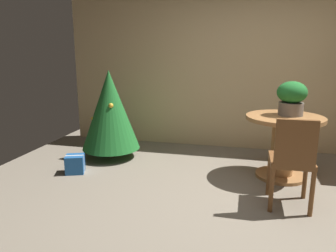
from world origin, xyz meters
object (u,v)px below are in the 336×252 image
object	(u,v)px
flower_vase	(292,97)
holiday_tree	(110,110)
round_dining_table	(283,141)
gift_box_blue	(75,164)
wooden_chair_near	(292,158)

from	to	relation	value
flower_vase	holiday_tree	world-z (taller)	holiday_tree
round_dining_table	gift_box_blue	size ratio (longest dim) A/B	3.20
wooden_chair_near	holiday_tree	world-z (taller)	holiday_tree
holiday_tree	gift_box_blue	distance (m)	0.93
flower_vase	holiday_tree	size ratio (longest dim) A/B	0.32
gift_box_blue	round_dining_table	bearing A→B (deg)	10.60
round_dining_table	holiday_tree	bearing A→B (deg)	174.52
round_dining_table	holiday_tree	xyz separation A→B (m)	(-2.33, 0.22, 0.24)
round_dining_table	wooden_chair_near	bearing A→B (deg)	-90.00
round_dining_table	gift_box_blue	bearing A→B (deg)	-169.40
round_dining_table	flower_vase	size ratio (longest dim) A/B	2.23
wooden_chair_near	holiday_tree	xyz separation A→B (m)	(-2.33, 1.05, 0.18)
round_dining_table	gift_box_blue	distance (m)	2.59
flower_vase	wooden_chair_near	size ratio (longest dim) A/B	0.44
flower_vase	wooden_chair_near	xyz separation A→B (m)	(-0.06, -0.90, -0.46)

